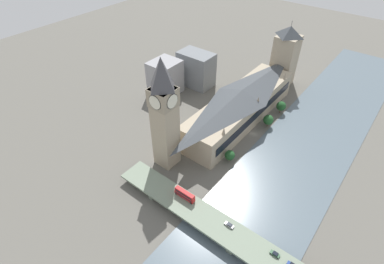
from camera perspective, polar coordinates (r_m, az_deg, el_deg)
The scene contains 14 objects.
ground_plane at distance 208.07m, azimuth 11.60°, elevation -0.32°, with size 600.00×600.00×0.00m, color #605E56.
river_water at distance 200.20m, azimuth 19.97°, elevation -4.07°, with size 55.10×360.00×0.30m, color slate.
parliament_hall at distance 212.14m, azimuth 9.28°, elevation 5.08°, with size 26.83×107.84×24.98m.
clock_tower at distance 161.29m, azimuth -5.31°, elevation 3.71°, with size 12.90×12.90×68.81m.
victoria_tower at distance 260.03m, azimuth 17.29°, elevation 13.62°, with size 17.05×17.05×52.80m.
road_bridge at distance 148.25m, azimuth 8.46°, elevation -19.46°, with size 142.19×14.83×5.35m.
double_decker_bus_lead at distance 156.95m, azimuth -1.38°, elevation -11.78°, with size 11.90×2.49×4.80m.
car_northbound_mid at distance 145.79m, azimuth 15.53°, elevation -21.46°, with size 4.34×1.90×1.43m.
car_southbound_lead at distance 149.68m, azimuth 7.10°, elevation -17.16°, with size 4.74×1.88×1.43m.
city_block_west at distance 241.07m, azimuth -5.13°, elevation 10.28°, with size 20.23×22.74×27.12m.
city_block_center at distance 251.46m, azimuth 0.79°, elevation 11.89°, with size 28.32×18.07×28.22m.
tree_embankment_near at distance 182.55m, azimuth 7.21°, elevation -4.43°, with size 6.23×6.23×7.89m.
tree_embankment_mid at distance 229.44m, azimuth 16.61°, elevation 4.75°, with size 6.96×6.96×9.37m.
tree_embankment_far at distance 213.67m, azimuth 14.32°, elevation 2.27°, with size 7.06×7.06×9.03m.
Camera 1 is at (-64.08, 149.07, 130.26)m, focal length 28.00 mm.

